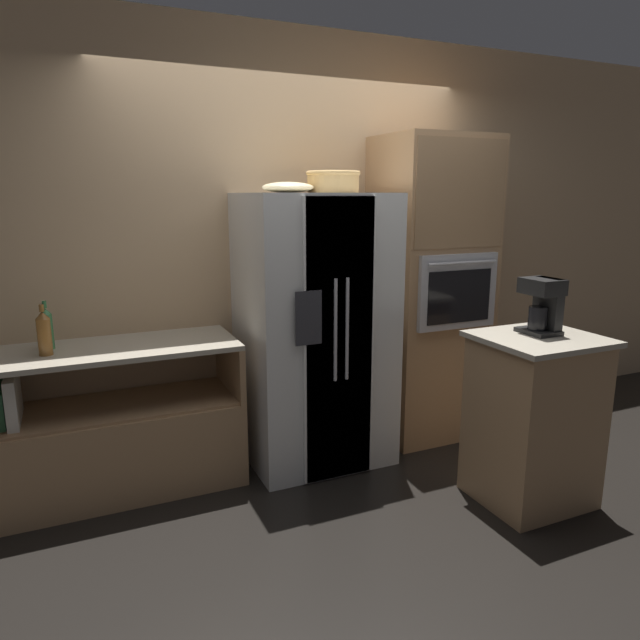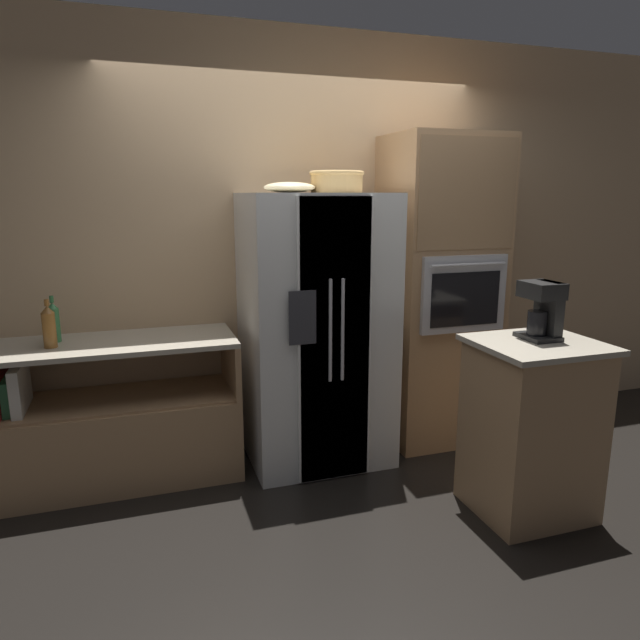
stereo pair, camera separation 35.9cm
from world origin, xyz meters
TOP-DOWN VIEW (x-y plane):
  - ground_plane at (0.00, 0.00)m, footprint 20.00×20.00m
  - wall_back at (0.00, 0.47)m, footprint 12.00×0.06m
  - counter_left at (-1.25, 0.15)m, footprint 1.42×0.59m
  - refrigerator at (0.01, 0.07)m, footprint 0.90×0.77m
  - wall_oven at (0.93, 0.13)m, footprint 0.74×0.68m
  - island_counter at (0.91, -0.95)m, footprint 0.64×0.58m
  - wicker_basket at (0.17, 0.15)m, footprint 0.35×0.35m
  - fruit_bowl at (-0.15, 0.13)m, footprint 0.32×0.32m
  - bottle_tall at (-1.57, 0.11)m, footprint 0.07×0.07m
  - bottle_short at (-1.56, 0.24)m, footprint 0.07×0.07m
  - coffee_maker at (0.97, -0.90)m, footprint 0.17×0.21m

SIDE VIEW (x-z plane):
  - ground_plane at x=0.00m, z-range 0.00..0.00m
  - counter_left at x=-1.25m, z-range -0.13..0.76m
  - island_counter at x=0.91m, z-range 0.00..0.98m
  - refrigerator at x=0.01m, z-range 0.00..1.74m
  - bottle_short at x=-1.56m, z-range 0.86..1.14m
  - bottle_tall at x=-1.57m, z-range 0.86..1.14m
  - wall_oven at x=0.93m, z-range 0.00..2.13m
  - coffee_maker at x=0.97m, z-range 0.99..1.30m
  - wall_back at x=0.00m, z-range 0.00..2.80m
  - fruit_bowl at x=-0.15m, z-range 1.74..1.81m
  - wicker_basket at x=0.17m, z-range 1.75..1.88m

